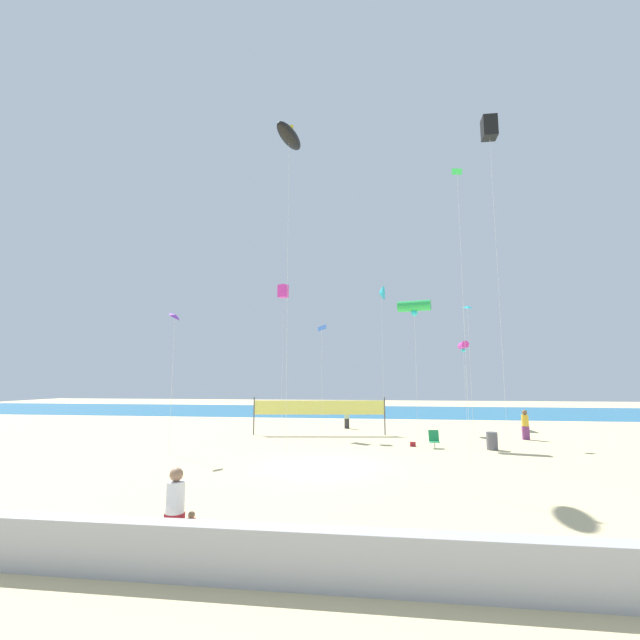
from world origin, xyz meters
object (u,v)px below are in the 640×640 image
(mother_figure, at_px, (175,506))
(beachgoer_mustard_shirt, at_px, (525,424))
(beachgoer_sage_shirt, at_px, (347,417))
(trash_barrel, at_px, (492,441))
(folding_beach_chair, at_px, (434,439))
(beach_handbag, at_px, (413,444))
(kite_green_tube, at_px, (414,307))
(volleyball_net, at_px, (319,409))
(kite_green_diamond, at_px, (458,179))
(kite_magenta_tube, at_px, (463,346))
(kite_cyan_delta, at_px, (381,293))
(kite_magenta_box, at_px, (283,291))
(toddler_figure, at_px, (191,531))
(kite_violet_diamond, at_px, (176,317))
(kite_cyan_diamond, at_px, (468,310))
(kite_black_inflatable, at_px, (289,136))
(kite_blue_diamond, at_px, (321,328))
(kite_black_box, at_px, (489,128))

(mother_figure, xyz_separation_m, beachgoer_mustard_shirt, (12.71, 18.80, 0.04))
(beachgoer_sage_shirt, distance_m, trash_barrel, 11.88)
(folding_beach_chair, xyz_separation_m, beach_handbag, (-1.07, 0.34, -0.35))
(kite_green_tube, bearing_deg, mother_figure, -110.11)
(volleyball_net, relative_size, kite_green_diamond, 0.62)
(kite_green_tube, relative_size, kite_green_diamond, 0.60)
(kite_green_tube, bearing_deg, kite_magenta_tube, 64.13)
(kite_cyan_delta, bearing_deg, beachgoer_mustard_shirt, -34.81)
(beach_handbag, height_order, kite_magenta_box, kite_magenta_box)
(toddler_figure, height_order, kite_violet_diamond, kite_violet_diamond)
(volleyball_net, distance_m, kite_green_diamond, 15.89)
(folding_beach_chair, distance_m, volleyball_net, 8.14)
(kite_cyan_delta, bearing_deg, kite_cyan_diamond, -51.56)
(beachgoer_sage_shirt, relative_size, kite_black_inflatable, 0.09)
(folding_beach_chair, relative_size, beach_handbag, 3.01)
(trash_barrel, relative_size, kite_blue_diamond, 0.12)
(kite_violet_diamond, bearing_deg, beach_handbag, 18.08)
(beachgoer_sage_shirt, xyz_separation_m, folding_beach_chair, (5.19, -8.52, -0.36))
(kite_cyan_delta, bearing_deg, mother_figure, -100.26)
(kite_black_inflatable, xyz_separation_m, kite_black_box, (10.33, 1.16, 0.28))
(kite_green_tube, bearing_deg, kite_cyan_diamond, 12.78)
(kite_magenta_box, xyz_separation_m, kite_black_inflatable, (2.27, -8.98, 6.36))
(toddler_figure, xyz_separation_m, beachgoer_sage_shirt, (1.37, 23.42, 0.39))
(kite_magenta_box, xyz_separation_m, kite_magenta_tube, (13.31, 5.74, -3.56))
(trash_barrel, xyz_separation_m, volleyball_net, (-9.48, 4.77, 1.20))
(mother_figure, relative_size, volleyball_net, 0.20)
(beachgoer_sage_shirt, distance_m, kite_black_inflatable, 19.27)
(kite_cyan_delta, xyz_separation_m, kite_green_diamond, (3.70, -12.88, 2.93))
(kite_green_tube, xyz_separation_m, kite_cyan_diamond, (3.24, 0.74, -0.13))
(trash_barrel, bearing_deg, kite_green_tube, 141.10)
(folding_beach_chair, xyz_separation_m, kite_cyan_delta, (-2.51, 9.73, 9.74))
(mother_figure, relative_size, kite_magenta_box, 0.16)
(kite_magenta_box, bearing_deg, kite_green_tube, -21.12)
(kite_magenta_box, relative_size, kite_magenta_tube, 1.57)
(folding_beach_chair, bearing_deg, beachgoer_sage_shirt, 156.54)
(trash_barrel, xyz_separation_m, kite_cyan_diamond, (-0.19, 3.50, 7.30))
(toddler_figure, bearing_deg, beachgoer_mustard_shirt, 77.86)
(kite_black_inflatable, xyz_separation_m, kite_blue_diamond, (0.73, 7.16, -9.27))
(beach_handbag, distance_m, kite_cyan_diamond, 8.96)
(toddler_figure, distance_m, beachgoer_sage_shirt, 23.46)
(toddler_figure, bearing_deg, kite_green_tube, 92.11)
(volleyball_net, bearing_deg, kite_black_box, -33.19)
(beachgoer_sage_shirt, height_order, volleyball_net, volleyball_net)
(kite_blue_diamond, bearing_deg, folding_beach_chair, -32.49)
(kite_magenta_box, distance_m, kite_violet_diamond, 10.48)
(toddler_figure, xyz_separation_m, trash_barrel, (9.37, 14.64, -0.00))
(folding_beach_chair, xyz_separation_m, kite_magenta_tube, (3.83, 11.68, 5.72))
(kite_green_tube, relative_size, kite_cyan_diamond, 1.02)
(kite_blue_diamond, bearing_deg, kite_magenta_tube, 36.26)
(volleyball_net, xyz_separation_m, kite_magenta_box, (-2.81, 1.42, 8.11))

